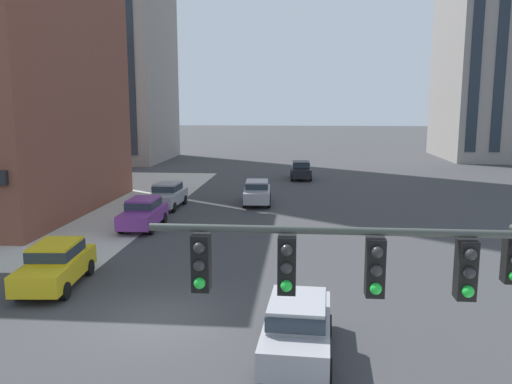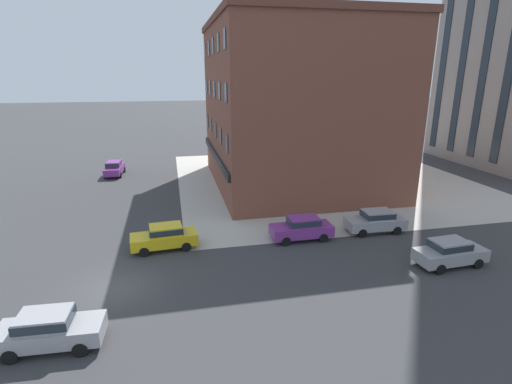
{
  "view_description": "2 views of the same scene",
  "coord_description": "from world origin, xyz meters",
  "px_view_note": "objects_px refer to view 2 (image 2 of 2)",
  "views": [
    {
      "loc": [
        4.55,
        -15.6,
        6.85
      ],
      "look_at": [
        2.54,
        7.08,
        3.03
      ],
      "focal_mm": 36.48,
      "sensor_mm": 36.0,
      "label": 1
    },
    {
      "loc": [
        20.5,
        3.55,
        11.44
      ],
      "look_at": [
        -0.83,
        8.17,
        4.84
      ],
      "focal_mm": 27.5,
      "sensor_mm": 36.0,
      "label": 2
    }
  ],
  "objects_px": {
    "car_parked_curb": "(114,168)",
    "car_main_mid": "(165,236)",
    "car_main_northbound_near": "(376,220)",
    "car_main_southbound_near": "(49,329)",
    "car_cross_westbound": "(450,252)",
    "car_cross_far": "(302,227)"
  },
  "relations": [
    {
      "from": "car_parked_curb",
      "to": "car_main_mid",
      "type": "relative_size",
      "value": 0.99
    },
    {
      "from": "car_main_northbound_near",
      "to": "car_main_southbound_near",
      "type": "xyz_separation_m",
      "value": [
        8.94,
        -20.29,
        0.0
      ]
    },
    {
      "from": "car_main_southbound_near",
      "to": "car_cross_westbound",
      "type": "relative_size",
      "value": 1.0
    },
    {
      "from": "car_main_mid",
      "to": "car_main_southbound_near",
      "type": "bearing_deg",
      "value": -27.62
    },
    {
      "from": "car_main_northbound_near",
      "to": "car_cross_far",
      "type": "height_order",
      "value": "same"
    },
    {
      "from": "car_main_northbound_near",
      "to": "car_main_southbound_near",
      "type": "bearing_deg",
      "value": -66.23
    },
    {
      "from": "car_main_southbound_near",
      "to": "car_cross_westbound",
      "type": "height_order",
      "value": "same"
    },
    {
      "from": "car_cross_westbound",
      "to": "car_parked_curb",
      "type": "bearing_deg",
      "value": -140.57
    },
    {
      "from": "car_main_southbound_near",
      "to": "car_parked_curb",
      "type": "xyz_separation_m",
      "value": [
        -31.16,
        -1.07,
        0.0
      ]
    },
    {
      "from": "car_main_northbound_near",
      "to": "car_cross_far",
      "type": "bearing_deg",
      "value": -88.42
    },
    {
      "from": "car_main_northbound_near",
      "to": "car_main_mid",
      "type": "xyz_separation_m",
      "value": [
        -0.29,
        -15.46,
        0.0
      ]
    },
    {
      "from": "car_main_northbound_near",
      "to": "car_parked_curb",
      "type": "height_order",
      "value": "same"
    },
    {
      "from": "car_main_southbound_near",
      "to": "car_cross_westbound",
      "type": "xyz_separation_m",
      "value": [
        -3.02,
        22.07,
        0.0
      ]
    },
    {
      "from": "car_parked_curb",
      "to": "car_cross_far",
      "type": "bearing_deg",
      "value": 34.69
    },
    {
      "from": "car_parked_curb",
      "to": "car_cross_far",
      "type": "relative_size",
      "value": 1.02
    },
    {
      "from": "car_cross_westbound",
      "to": "car_main_southbound_near",
      "type": "bearing_deg",
      "value": -82.2
    },
    {
      "from": "car_main_southbound_near",
      "to": "car_cross_far",
      "type": "height_order",
      "value": "same"
    },
    {
      "from": "car_main_southbound_near",
      "to": "car_main_mid",
      "type": "height_order",
      "value": "same"
    },
    {
      "from": "car_main_northbound_near",
      "to": "car_parked_curb",
      "type": "distance_m",
      "value": 30.82
    },
    {
      "from": "car_main_northbound_near",
      "to": "car_cross_westbound",
      "type": "distance_m",
      "value": 6.18
    },
    {
      "from": "car_main_mid",
      "to": "car_cross_far",
      "type": "distance_m",
      "value": 9.61
    },
    {
      "from": "car_main_northbound_near",
      "to": "car_cross_far",
      "type": "distance_m",
      "value": 5.87
    }
  ]
}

